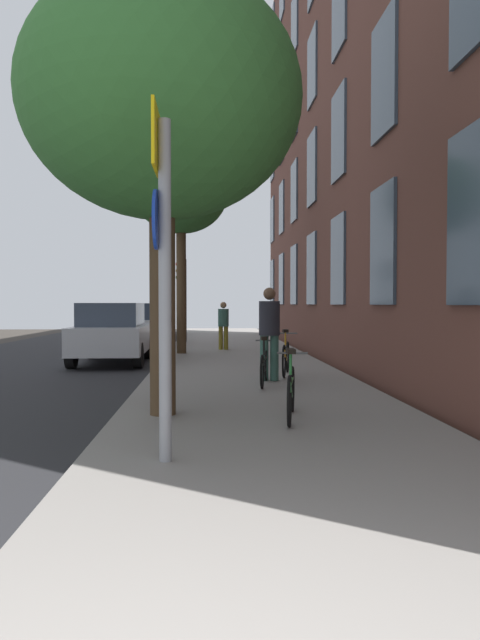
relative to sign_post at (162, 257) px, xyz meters
The scene contains 16 objects.
ground_plane 11.12m from the sign_post, 101.79° to the left, with size 41.80×41.80×0.00m, color #332D28.
road_asphalt 11.72m from the sign_post, 112.05° to the left, with size 7.00×38.00×0.01m, color #232326.
sidewalk 10.95m from the sign_post, 83.24° to the left, with size 4.20×38.00×0.12m, color gray.
building_facade 12.47m from the sign_post, 69.27° to the left, with size 0.56×27.00×16.18m.
sign_post is the anchor object (origin of this frame).
traffic_light 17.31m from the sign_post, 91.89° to the left, with size 0.43×0.24×3.24m.
tree_near 3.23m from the sign_post, 94.45° to the left, with size 3.73×3.73×5.78m.
tree_far 12.28m from the sign_post, 91.77° to the left, with size 2.79×2.79×5.97m.
bicycle_0 2.88m from the sign_post, 51.72° to the left, with size 0.47×1.60×0.92m.
bicycle_1 5.49m from the sign_post, 73.84° to the left, with size 0.46×1.65×0.89m.
bicycle_2 6.95m from the sign_post, 72.36° to the left, with size 0.50×1.61×0.96m.
pedestrian_0 5.90m from the sign_post, 73.94° to the left, with size 0.44×0.44×1.80m.
pedestrian_1 13.31m from the sign_post, 85.96° to the left, with size 0.49×0.49×1.55m.
car_0 10.44m from the sign_post, 101.78° to the left, with size 1.86×4.09×1.62m.
car_1 16.82m from the sign_post, 98.23° to the left, with size 1.89×4.28×1.62m.
car_2 22.72m from the sign_post, 95.69° to the left, with size 1.77×4.39×1.62m.
Camera 1 is at (0.26, -1.13, 1.60)m, focal length 32.30 mm.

